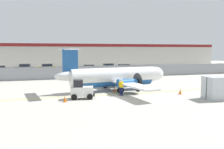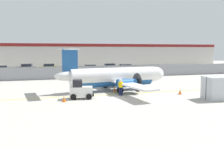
{
  "view_description": "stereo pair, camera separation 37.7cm",
  "coord_description": "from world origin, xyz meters",
  "px_view_note": "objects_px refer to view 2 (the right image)",
  "views": [
    {
      "loc": [
        -9.3,
        -23.29,
        4.76
      ],
      "look_at": [
        -0.25,
        5.47,
        1.8
      ],
      "focal_mm": 40.0,
      "sensor_mm": 36.0,
      "label": 1
    },
    {
      "loc": [
        -8.94,
        -23.4,
        4.76
      ],
      "look_at": [
        -0.25,
        5.47,
        1.8
      ],
      "focal_mm": 40.0,
      "sensor_mm": 36.0,
      "label": 2
    }
  ],
  "objects_px": {
    "traffic_cone_far_left": "(180,91)",
    "parked_car_0": "(2,70)",
    "parked_car_5": "(109,67)",
    "ground_crew_worker": "(121,86)",
    "parked_car_2": "(48,67)",
    "parked_car_4": "(91,69)",
    "parked_car_3": "(80,71)",
    "traffic_cone_near_right": "(115,89)",
    "parked_car_7": "(156,68)",
    "parked_car_1": "(26,67)",
    "baggage_tug": "(81,90)",
    "commuter_airplane": "(116,77)",
    "cargo_container": "(217,88)",
    "traffic_cone_near_left": "(64,98)",
    "parked_car_6": "(126,68)"
  },
  "relations": [
    {
      "from": "parked_car_0",
      "to": "parked_car_2",
      "type": "bearing_deg",
      "value": 17.03
    },
    {
      "from": "parked_car_1",
      "to": "parked_car_5",
      "type": "bearing_deg",
      "value": 174.3
    },
    {
      "from": "parked_car_5",
      "to": "parked_car_2",
      "type": "bearing_deg",
      "value": -8.69
    },
    {
      "from": "baggage_tug",
      "to": "parked_car_3",
      "type": "distance_m",
      "value": 23.03
    },
    {
      "from": "traffic_cone_near_right",
      "to": "parked_car_7",
      "type": "relative_size",
      "value": 0.15
    },
    {
      "from": "parked_car_0",
      "to": "parked_car_2",
      "type": "xyz_separation_m",
      "value": [
        9.14,
        4.19,
        0.0
      ]
    },
    {
      "from": "commuter_airplane",
      "to": "parked_car_3",
      "type": "height_order",
      "value": "commuter_airplane"
    },
    {
      "from": "cargo_container",
      "to": "parked_car_7",
      "type": "xyz_separation_m",
      "value": [
        7.37,
        27.77,
        -0.21
      ]
    },
    {
      "from": "ground_crew_worker",
      "to": "parked_car_1",
      "type": "xyz_separation_m",
      "value": [
        -10.69,
        34.23,
        -0.06
      ]
    },
    {
      "from": "traffic_cone_near_right",
      "to": "parked_car_0",
      "type": "xyz_separation_m",
      "value": [
        -15.17,
        26.62,
        0.58
      ]
    },
    {
      "from": "traffic_cone_far_left",
      "to": "parked_car_4",
      "type": "relative_size",
      "value": 0.15
    },
    {
      "from": "parked_car_5",
      "to": "ground_crew_worker",
      "type": "bearing_deg",
      "value": 79.91
    },
    {
      "from": "parked_car_3",
      "to": "commuter_airplane",
      "type": "bearing_deg",
      "value": 93.85
    },
    {
      "from": "ground_crew_worker",
      "to": "cargo_container",
      "type": "height_order",
      "value": "cargo_container"
    },
    {
      "from": "parked_car_3",
      "to": "parked_car_5",
      "type": "bearing_deg",
      "value": -134.68
    },
    {
      "from": "traffic_cone_near_left",
      "to": "parked_car_5",
      "type": "bearing_deg",
      "value": 66.94
    },
    {
      "from": "traffic_cone_near_left",
      "to": "parked_car_0",
      "type": "distance_m",
      "value": 31.82
    },
    {
      "from": "commuter_airplane",
      "to": "parked_car_7",
      "type": "xyz_separation_m",
      "value": [
        15.08,
        19.77,
        -0.71
      ]
    },
    {
      "from": "parked_car_7",
      "to": "traffic_cone_near_left",
      "type": "bearing_deg",
      "value": -137.32
    },
    {
      "from": "traffic_cone_near_left",
      "to": "parked_car_1",
      "type": "height_order",
      "value": "parked_car_1"
    },
    {
      "from": "cargo_container",
      "to": "parked_car_6",
      "type": "height_order",
      "value": "cargo_container"
    },
    {
      "from": "cargo_container",
      "to": "parked_car_6",
      "type": "distance_m",
      "value": 31.23
    },
    {
      "from": "parked_car_5",
      "to": "cargo_container",
      "type": "bearing_deg",
      "value": 95.17
    },
    {
      "from": "traffic_cone_near_right",
      "to": "parked_car_5",
      "type": "height_order",
      "value": "parked_car_5"
    },
    {
      "from": "parked_car_2",
      "to": "parked_car_3",
      "type": "height_order",
      "value": "same"
    },
    {
      "from": "parked_car_2",
      "to": "parked_car_5",
      "type": "distance_m",
      "value": 13.76
    },
    {
      "from": "commuter_airplane",
      "to": "traffic_cone_far_left",
      "type": "relative_size",
      "value": 25.12
    },
    {
      "from": "traffic_cone_far_left",
      "to": "parked_car_0",
      "type": "height_order",
      "value": "parked_car_0"
    },
    {
      "from": "commuter_airplane",
      "to": "traffic_cone_near_right",
      "type": "height_order",
      "value": "commuter_airplane"
    },
    {
      "from": "cargo_container",
      "to": "traffic_cone_near_right",
      "type": "xyz_separation_m",
      "value": [
        -8.25,
        6.99,
        -0.79
      ]
    },
    {
      "from": "parked_car_4",
      "to": "parked_car_6",
      "type": "relative_size",
      "value": 1.04
    },
    {
      "from": "baggage_tug",
      "to": "traffic_cone_near_right",
      "type": "height_order",
      "value": "baggage_tug"
    },
    {
      "from": "commuter_airplane",
      "to": "traffic_cone_far_left",
      "type": "xyz_separation_m",
      "value": [
        5.81,
        -4.52,
        -1.29
      ]
    },
    {
      "from": "parked_car_2",
      "to": "parked_car_6",
      "type": "height_order",
      "value": "same"
    },
    {
      "from": "parked_car_2",
      "to": "parked_car_4",
      "type": "relative_size",
      "value": 0.98
    },
    {
      "from": "traffic_cone_near_right",
      "to": "traffic_cone_far_left",
      "type": "height_order",
      "value": "same"
    },
    {
      "from": "parked_car_0",
      "to": "parked_car_7",
      "type": "xyz_separation_m",
      "value": [
        30.79,
        -5.84,
        0.0
      ]
    },
    {
      "from": "ground_crew_worker",
      "to": "traffic_cone_far_left",
      "type": "height_order",
      "value": "ground_crew_worker"
    },
    {
      "from": "traffic_cone_near_left",
      "to": "parked_car_7",
      "type": "height_order",
      "value": "parked_car_7"
    },
    {
      "from": "cargo_container",
      "to": "parked_car_6",
      "type": "relative_size",
      "value": 0.62
    },
    {
      "from": "ground_crew_worker",
      "to": "parked_car_1",
      "type": "height_order",
      "value": "same"
    },
    {
      "from": "commuter_airplane",
      "to": "parked_car_7",
      "type": "height_order",
      "value": "commuter_airplane"
    },
    {
      "from": "traffic_cone_near_left",
      "to": "parked_car_7",
      "type": "bearing_deg",
      "value": 48.63
    },
    {
      "from": "ground_crew_worker",
      "to": "parked_car_7",
      "type": "bearing_deg",
      "value": 0.36
    },
    {
      "from": "traffic_cone_near_left",
      "to": "parked_car_0",
      "type": "relative_size",
      "value": 0.15
    },
    {
      "from": "baggage_tug",
      "to": "traffic_cone_near_left",
      "type": "height_order",
      "value": "baggage_tug"
    },
    {
      "from": "parked_car_3",
      "to": "parked_car_5",
      "type": "relative_size",
      "value": 0.98
    },
    {
      "from": "commuter_airplane",
      "to": "traffic_cone_near_left",
      "type": "height_order",
      "value": "commuter_airplane"
    },
    {
      "from": "commuter_airplane",
      "to": "ground_crew_worker",
      "type": "distance_m",
      "value": 3.47
    },
    {
      "from": "parked_car_1",
      "to": "parked_car_7",
      "type": "height_order",
      "value": "same"
    }
  ]
}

